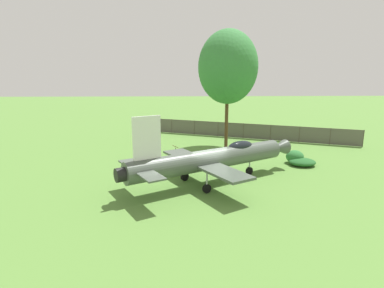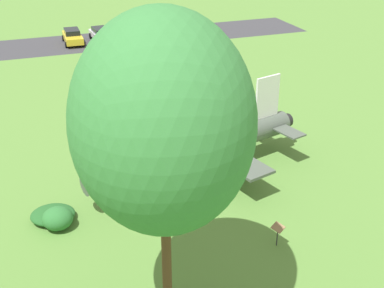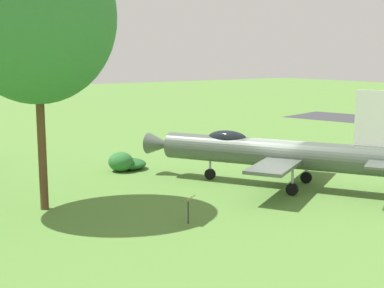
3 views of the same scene
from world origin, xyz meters
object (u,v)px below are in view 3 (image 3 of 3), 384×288
object	(u,v)px
shrub_near_fence	(129,164)
shrub_by_tree	(121,162)
info_plaque	(188,203)
display_jet	(270,152)
shade_tree	(36,15)

from	to	relation	value
shrub_near_fence	shrub_by_tree	world-z (taller)	shrub_by_tree
info_plaque	display_jet	bearing A→B (deg)	21.62
display_jet	shrub_by_tree	world-z (taller)	display_jet
shade_tree	shrub_by_tree	xyz separation A→B (m)	(6.43, 5.07, -7.77)
display_jet	shrub_near_fence	bearing A→B (deg)	-3.39
display_jet	shade_tree	size ratio (longest dim) A/B	1.09
shrub_by_tree	shade_tree	bearing A→B (deg)	-141.77
shrub_by_tree	info_plaque	world-z (taller)	info_plaque
shade_tree	shrub_near_fence	size ratio (longest dim) A/B	5.40
shade_tree	shrub_by_tree	world-z (taller)	shade_tree
shrub_near_fence	shade_tree	bearing A→B (deg)	-142.87
shade_tree	info_plaque	size ratio (longest dim) A/B	10.57
shrub_by_tree	shrub_near_fence	bearing A→B (deg)	26.30
display_jet	info_plaque	world-z (taller)	display_jet
shade_tree	shrub_by_tree	size ratio (longest dim) A/B	7.96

